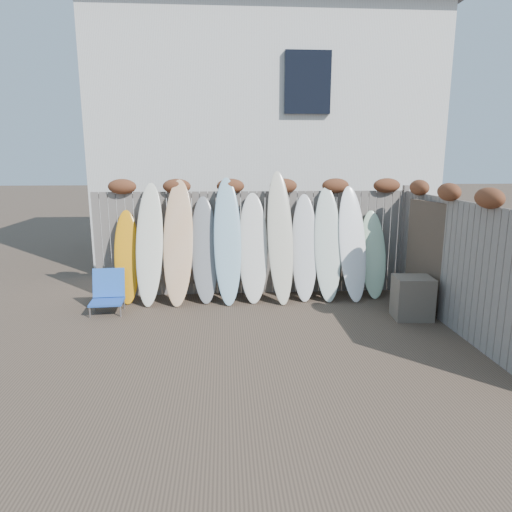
{
  "coord_description": "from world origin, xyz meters",
  "views": [
    {
      "loc": [
        -0.52,
        -6.29,
        2.61
      ],
      "look_at": [
        0.0,
        1.2,
        1.0
      ],
      "focal_mm": 32.0,
      "sensor_mm": 36.0,
      "label": 1
    }
  ],
  "objects": [
    {
      "name": "right_fence",
      "position": [
        2.99,
        0.25,
        1.14
      ],
      "size": [
        0.28,
        4.4,
        2.24
      ],
      "color": "slate",
      "rests_on": "ground"
    },
    {
      "name": "surfboard_10",
      "position": [
        2.3,
        2.05,
        0.82
      ],
      "size": [
        0.49,
        0.59,
        1.64
      ],
      "primitive_type": "ellipsoid",
      "rotation": [
        -0.31,
        0.0,
        0.0
      ],
      "color": "#BFE5BC",
      "rests_on": "ground"
    },
    {
      "name": "surfboard_5",
      "position": [
        -0.0,
        1.96,
        1.0
      ],
      "size": [
        0.56,
        0.72,
        1.99
      ],
      "primitive_type": "ellipsoid",
      "rotation": [
        -0.31,
        0.0,
        -0.02
      ],
      "color": "silver",
      "rests_on": "ground"
    },
    {
      "name": "surfboard_0",
      "position": [
        -2.32,
        2.03,
        0.84
      ],
      "size": [
        0.51,
        0.65,
        1.68
      ],
      "primitive_type": "ellipsoid",
      "rotation": [
        -0.31,
        0.0,
        0.09
      ],
      "color": "orange",
      "rests_on": "ground"
    },
    {
      "name": "ground",
      "position": [
        0.0,
        0.0,
        0.0
      ],
      "size": [
        80.0,
        80.0,
        0.0
      ],
      "primitive_type": "plane",
      "color": "#493A2D"
    },
    {
      "name": "back_fence",
      "position": [
        0.06,
        2.39,
        1.18
      ],
      "size": [
        6.05,
        0.28,
        2.24
      ],
      "color": "slate",
      "rests_on": "ground"
    },
    {
      "name": "surfboard_9",
      "position": [
        1.86,
        1.93,
        1.05
      ],
      "size": [
        0.56,
        0.78,
        2.11
      ],
      "primitive_type": "ellipsoid",
      "rotation": [
        -0.31,
        0.0,
        0.08
      ],
      "color": "white",
      "rests_on": "ground"
    },
    {
      "name": "surfboard_1",
      "position": [
        -1.89,
        1.94,
        1.09
      ],
      "size": [
        0.54,
        0.8,
        2.18
      ],
      "primitive_type": "ellipsoid",
      "rotation": [
        -0.31,
        0.0,
        -0.07
      ],
      "color": "silver",
      "rests_on": "ground"
    },
    {
      "name": "surfboard_7",
      "position": [
        0.96,
        2.0,
        0.98
      ],
      "size": [
        0.54,
        0.73,
        1.96
      ],
      "primitive_type": "ellipsoid",
      "rotation": [
        -0.31,
        0.0,
        -0.08
      ],
      "color": "silver",
      "rests_on": "ground"
    },
    {
      "name": "surfboard_4",
      "position": [
        -0.47,
        1.92,
        1.14
      ],
      "size": [
        0.52,
        0.81,
        2.28
      ],
      "primitive_type": "ellipsoid",
      "rotation": [
        -0.31,
        0.0,
        0.03
      ],
      "color": "#90BBD1",
      "rests_on": "ground"
    },
    {
      "name": "wooden_crate",
      "position": [
        2.57,
        0.75,
        0.35
      ],
      "size": [
        0.64,
        0.55,
        0.71
      ],
      "primitive_type": "cube",
      "rotation": [
        0.0,
        0.0,
        -0.08
      ],
      "color": "brown",
      "rests_on": "ground"
    },
    {
      "name": "surfboard_6",
      "position": [
        0.5,
        1.91,
        1.19
      ],
      "size": [
        0.52,
        0.86,
        2.39
      ],
      "primitive_type": "ellipsoid",
      "rotation": [
        -0.31,
        0.0,
        0.07
      ],
      "color": "beige",
      "rests_on": "ground"
    },
    {
      "name": "house",
      "position": [
        0.5,
        6.5,
        3.2
      ],
      "size": [
        8.5,
        5.5,
        6.33
      ],
      "color": "silver",
      "rests_on": "ground"
    },
    {
      "name": "lattice_panel",
      "position": [
        2.94,
        1.04,
        0.95
      ],
      "size": [
        0.29,
        1.26,
        1.91
      ],
      "primitive_type": "cube",
      "rotation": [
        0.0,
        0.0,
        0.19
      ],
      "color": "#473B2B",
      "rests_on": "ground"
    },
    {
      "name": "surfboard_3",
      "position": [
        -0.9,
        2.0,
        0.96
      ],
      "size": [
        0.55,
        0.72,
        1.93
      ],
      "primitive_type": "ellipsoid",
      "rotation": [
        -0.31,
        0.0,
        0.08
      ],
      "color": "slate",
      "rests_on": "ground"
    },
    {
      "name": "surfboard_8",
      "position": [
        1.4,
        1.97,
        1.05
      ],
      "size": [
        0.53,
        0.76,
        2.09
      ],
      "primitive_type": "ellipsoid",
      "rotation": [
        -0.31,
        0.0,
        -0.04
      ],
      "color": "silver",
      "rests_on": "ground"
    },
    {
      "name": "beach_chair",
      "position": [
        -2.56,
        1.47,
        0.34
      ],
      "size": [
        0.58,
        0.61,
        0.72
      ],
      "color": "#234FB1",
      "rests_on": "ground"
    },
    {
      "name": "surfboard_2",
      "position": [
        -1.37,
        1.91,
        1.12
      ],
      "size": [
        0.6,
        0.83,
        2.24
      ],
      "primitive_type": "ellipsoid",
      "rotation": [
        -0.31,
        0.0,
        -0.08
      ],
      "color": "tan",
      "rests_on": "ground"
    }
  ]
}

